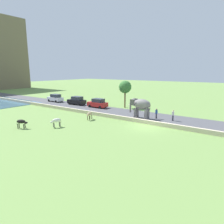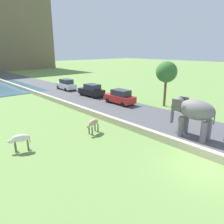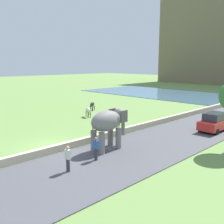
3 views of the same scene
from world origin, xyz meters
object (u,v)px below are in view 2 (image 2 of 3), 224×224
(car_black, at_px, (92,90))
(cow_white, at_px, (20,139))
(cow_tan, at_px, (93,123))
(elephant, at_px, (193,112))
(car_red, at_px, (120,97))
(car_white, at_px, (66,85))

(car_black, distance_m, cow_white, 16.87)
(cow_tan, bearing_deg, car_black, 53.24)
(elephant, distance_m, car_red, 11.38)
(car_black, xyz_separation_m, cow_tan, (-8.13, -10.88, -0.06))
(car_white, bearing_deg, elephant, -97.65)
(car_red, bearing_deg, elephant, -106.20)
(car_white, xyz_separation_m, cow_white, (-13.53, -17.01, -0.06))
(car_black, relative_size, cow_white, 2.89)
(car_black, bearing_deg, car_red, -90.02)
(cow_tan, bearing_deg, car_red, 32.43)
(elephant, distance_m, cow_tan, 7.66)
(car_red, bearing_deg, car_black, 89.98)
(car_white, bearing_deg, cow_tan, -114.51)
(car_white, height_order, cow_white, car_white)
(elephant, height_order, car_red, elephant)
(cow_tan, bearing_deg, car_white, 65.49)
(elephant, bearing_deg, cow_white, 147.86)
(elephant, relative_size, cow_white, 2.47)
(car_black, relative_size, car_white, 1.01)
(car_white, xyz_separation_m, cow_tan, (-8.12, -17.82, -0.06))
(elephant, height_order, car_black, elephant)
(car_white, bearing_deg, car_red, -89.99)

